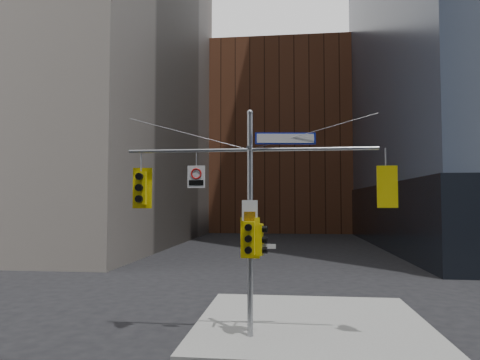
% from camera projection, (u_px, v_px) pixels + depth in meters
% --- Properties ---
extents(sidewalk_corner, '(8.00, 8.00, 0.15)m').
position_uv_depth(sidewalk_corner, '(312.00, 323.00, 15.09)').
color(sidewalk_corner, gray).
rests_on(sidewalk_corner, ground).
extents(brick_midrise, '(26.00, 20.00, 28.00)m').
position_uv_depth(brick_midrise, '(281.00, 143.00, 69.62)').
color(brick_midrise, brown).
rests_on(brick_midrise, ground).
extents(signal_assembly, '(8.00, 0.80, 7.30)m').
position_uv_depth(signal_assembly, '(250.00, 199.00, 13.55)').
color(signal_assembly, gray).
rests_on(signal_assembly, ground).
extents(traffic_light_west_arm, '(0.64, 0.52, 1.35)m').
position_uv_depth(traffic_light_west_arm, '(141.00, 188.00, 13.99)').
color(traffic_light_west_arm, '#D9C20B').
rests_on(traffic_light_west_arm, ground).
extents(traffic_light_east_arm, '(0.61, 0.48, 1.28)m').
position_uv_depth(traffic_light_east_arm, '(386.00, 187.00, 13.10)').
color(traffic_light_east_arm, '#D9C20B').
rests_on(traffic_light_east_arm, ground).
extents(traffic_light_pole_side, '(0.41, 0.35, 0.99)m').
position_uv_depth(traffic_light_pole_side, '(260.00, 240.00, 13.45)').
color(traffic_light_pole_side, '#D9C20B').
rests_on(traffic_light_pole_side, ground).
extents(traffic_light_pole_front, '(0.61, 0.49, 1.28)m').
position_uv_depth(traffic_light_pole_front, '(249.00, 238.00, 13.22)').
color(traffic_light_pole_front, '#D9C20B').
rests_on(traffic_light_pole_front, ground).
extents(street_sign_blade, '(1.91, 0.30, 0.37)m').
position_uv_depth(street_sign_blade, '(285.00, 138.00, 13.53)').
color(street_sign_blade, '#10219B').
rests_on(street_sign_blade, ground).
extents(regulatory_sign_arm, '(0.58, 0.07, 0.72)m').
position_uv_depth(regulatory_sign_arm, '(196.00, 176.00, 13.77)').
color(regulatory_sign_arm, silver).
rests_on(regulatory_sign_arm, ground).
extents(regulatory_sign_pole, '(0.50, 0.08, 0.65)m').
position_uv_depth(regulatory_sign_pole, '(250.00, 211.00, 13.42)').
color(regulatory_sign_pole, silver).
rests_on(regulatory_sign_pole, ground).
extents(street_blade_ew, '(0.72, 0.07, 0.14)m').
position_uv_depth(street_blade_ew, '(264.00, 246.00, 13.43)').
color(street_blade_ew, silver).
rests_on(street_blade_ew, ground).
extents(street_blade_ns, '(0.07, 0.76, 0.15)m').
position_uv_depth(street_blade_ns, '(251.00, 245.00, 13.93)').
color(street_blade_ns, '#145926').
rests_on(street_blade_ns, ground).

